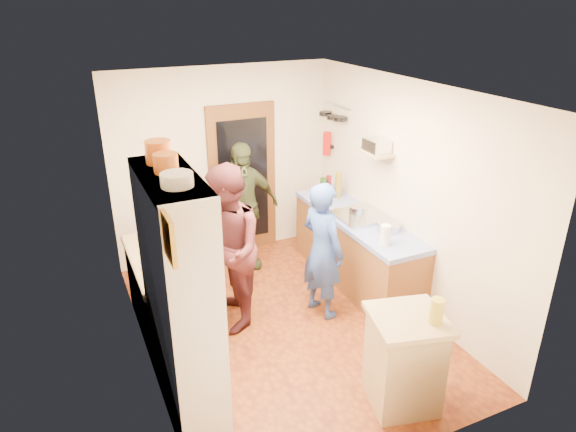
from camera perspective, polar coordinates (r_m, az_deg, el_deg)
floor at (r=5.89m, az=-0.25°, el=-12.00°), size 3.00×4.00×0.02m
ceiling at (r=4.87m, az=-0.30°, el=14.05°), size 3.00×4.00×0.02m
wall_back at (r=7.01m, az=-7.17°, el=5.74°), size 3.00×0.02×2.60m
wall_front at (r=3.73m, az=12.94°, el=-11.49°), size 3.00×0.02×2.60m
wall_left at (r=4.87m, az=-16.67°, el=-3.21°), size 0.02×4.00×2.60m
wall_right at (r=5.98m, az=13.01°, el=2.20°), size 0.02×4.00×2.60m
door_frame at (r=7.12m, az=-5.05°, el=4.02°), size 0.95×0.06×2.10m
door_glass at (r=7.09m, az=-4.95°, el=3.93°), size 0.70×0.02×1.70m
hutch_body at (r=4.30m, az=-11.82°, el=-9.48°), size 0.40×1.20×2.20m
hutch_top_shelf at (r=3.83m, az=-13.13°, el=4.23°), size 0.40×1.14×0.04m
plate_stack at (r=3.56m, az=-12.25°, el=3.96°), size 0.22×0.22×0.09m
orange_pot_a at (r=3.86m, az=-13.42°, el=5.75°), size 0.18×0.18×0.14m
orange_pot_b at (r=4.09m, az=-14.21°, el=6.92°), size 0.20×0.20×0.18m
left_counter_base at (r=5.72m, az=-13.33°, el=-8.68°), size 0.60×1.40×0.85m
left_counter_top at (r=5.50m, az=-13.76°, el=-4.69°), size 0.64×1.44×0.05m
toaster at (r=5.10m, az=-12.39°, el=-5.31°), size 0.30×0.23×0.20m
kettle at (r=5.27m, az=-13.98°, el=-4.56°), size 0.16×0.16×0.18m
orange_bowl at (r=5.65m, az=-13.44°, el=-3.12°), size 0.22×0.22×0.08m
chopping_board at (r=5.98m, az=-14.74°, el=-2.00°), size 0.35×0.30×0.02m
right_counter_base at (r=6.54m, az=7.52°, el=-3.94°), size 0.60×2.20×0.84m
right_counter_top at (r=6.35m, az=7.73°, el=-0.33°), size 0.62×2.22×0.06m
hob at (r=6.30m, az=7.91°, el=-0.02°), size 0.55×0.58×0.04m
pot_on_hob at (r=6.21m, az=7.77°, el=0.50°), size 0.21×0.21×0.14m
bottle_a at (r=6.70m, az=3.93°, el=2.90°), size 0.09×0.09×0.33m
bottle_b at (r=6.84m, az=4.50°, el=3.23°), size 0.10×0.10×0.31m
bottle_c at (r=6.86m, az=5.62°, el=3.45°), size 0.11×0.11×0.35m
paper_towel at (r=5.62m, az=10.75°, el=-2.13°), size 0.12×0.12×0.23m
mixing_bowl at (r=6.00m, az=11.08°, el=-1.19°), size 0.28×0.28×0.10m
island_base at (r=4.79m, az=12.72°, el=-15.62°), size 0.67×0.67×0.86m
island_top at (r=4.52m, az=13.23°, el=-11.11°), size 0.75×0.75×0.05m
cutting_board at (r=4.53m, az=12.40°, el=-10.76°), size 0.41×0.36×0.02m
oil_jar at (r=4.43m, az=16.18°, el=-10.12°), size 0.14×0.14×0.23m
pan_rail at (r=6.96m, az=5.56°, el=12.09°), size 0.02×0.65×0.02m
pan_hang_a at (r=6.81m, az=5.82°, el=10.71°), size 0.18×0.18×0.05m
pan_hang_b at (r=6.99m, az=4.97°, el=10.89°), size 0.16×0.16×0.05m
pan_hang_c at (r=7.15m, az=4.17°, el=11.29°), size 0.17×0.17×0.05m
wall_shelf at (r=6.12m, az=9.76°, el=6.91°), size 0.26×0.42×0.03m
radio at (r=6.09m, az=9.81°, el=7.72°), size 0.23×0.30×0.15m
ext_bracket at (r=7.26m, az=4.75°, el=7.70°), size 0.06×0.10×0.04m
fire_extinguisher at (r=7.21m, az=4.34°, el=8.03°), size 0.11×0.11×0.32m
picture_frame at (r=3.17m, az=-13.10°, el=-2.46°), size 0.03×0.25×0.30m
person_hob at (r=5.71m, az=4.25°, el=-3.82°), size 0.52×0.66×1.59m
person_left at (r=5.52m, az=-6.55°, el=-3.46°), size 0.81×0.98×1.84m
person_back at (r=6.68m, az=-5.09°, el=0.99°), size 1.02×0.43×1.73m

